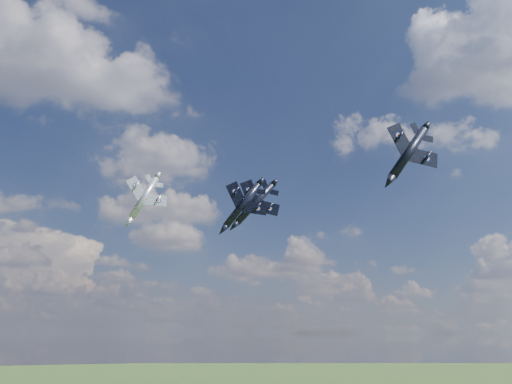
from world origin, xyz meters
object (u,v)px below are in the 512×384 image
object	(u,v)px
jet_lead_navy	(242,205)
jet_left_silver	(144,198)
jet_right_navy	(408,153)
jet_high_navy	(255,204)

from	to	relation	value
jet_lead_navy	jet_left_silver	xyz separation A→B (m)	(-17.06, 6.48, 1.41)
jet_right_navy	jet_high_navy	bearing A→B (deg)	112.06
jet_right_navy	jet_left_silver	distance (m)	47.33
jet_left_silver	jet_lead_navy	bearing A→B (deg)	-26.85
jet_right_navy	jet_high_navy	size ratio (longest dim) A/B	0.90
jet_lead_navy	jet_right_navy	distance (m)	30.93
jet_right_navy	jet_lead_navy	bearing A→B (deg)	134.74
jet_lead_navy	jet_left_silver	world-z (taller)	jet_left_silver
jet_lead_navy	jet_high_navy	xyz separation A→B (m)	(7.95, 15.51, 4.74)
jet_lead_navy	jet_left_silver	size ratio (longest dim) A/B	1.06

